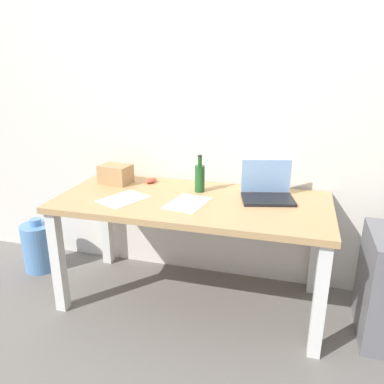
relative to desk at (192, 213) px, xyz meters
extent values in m
plane|color=slate|center=(0.00, 0.00, -0.65)|extent=(8.00, 8.00, 0.00)
cube|color=silver|center=(0.00, 0.45, 0.65)|extent=(5.20, 0.08, 2.60)
cube|color=tan|center=(0.00, 0.00, 0.08)|extent=(1.73, 0.78, 0.04)
cube|color=silver|center=(-0.81, -0.33, -0.30)|extent=(0.07, 0.07, 0.70)
cube|color=silver|center=(0.81, -0.33, -0.30)|extent=(0.07, 0.07, 0.70)
cube|color=silver|center=(-0.81, 0.33, -0.30)|extent=(0.07, 0.07, 0.70)
cube|color=silver|center=(0.81, 0.33, -0.30)|extent=(0.07, 0.07, 0.70)
cube|color=black|center=(0.47, 0.10, 0.10)|extent=(0.36, 0.29, 0.02)
cube|color=#8CB7EA|center=(0.44, 0.22, 0.22)|extent=(0.32, 0.09, 0.22)
cylinder|color=#1E5123|center=(0.01, 0.17, 0.19)|extent=(0.07, 0.07, 0.18)
cylinder|color=#1E5123|center=(0.01, 0.17, 0.31)|extent=(0.03, 0.03, 0.06)
cylinder|color=black|center=(0.01, 0.17, 0.34)|extent=(0.03, 0.03, 0.01)
ellipsoid|color=#D84C38|center=(-0.38, 0.26, 0.11)|extent=(0.09, 0.12, 0.03)
cube|color=tan|center=(-0.62, 0.19, 0.16)|extent=(0.23, 0.19, 0.13)
cube|color=white|center=(-0.01, -0.08, 0.10)|extent=(0.26, 0.33, 0.00)
cube|color=white|center=(-0.42, -0.11, 0.10)|extent=(0.32, 0.36, 0.00)
cylinder|color=#598CC6|center=(-1.28, 0.09, -0.46)|extent=(0.25, 0.25, 0.38)
cylinder|color=#598CC6|center=(-1.28, 0.09, -0.25)|extent=(0.09, 0.09, 0.05)
camera|label=1|loc=(0.62, -2.22, 0.94)|focal=36.07mm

